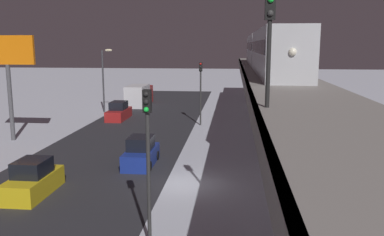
{
  "coord_description": "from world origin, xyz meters",
  "views": [
    {
      "loc": [
        -3.0,
        22.78,
        8.09
      ],
      "look_at": [
        0.75,
        -13.43,
        1.56
      ],
      "focal_mm": 38.06,
      "sensor_mm": 36.0,
      "label": 1
    }
  ],
  "objects_px": {
    "sedan_yellow": "(33,180)",
    "traffic_light_near": "(148,145)",
    "sedan_red": "(119,112)",
    "box_truck": "(139,95)",
    "rail_signal": "(269,31)",
    "subway_train": "(267,50)",
    "commercial_billboard": "(7,61)",
    "traffic_light_mid": "(201,84)",
    "sedan_blue": "(141,154)"
  },
  "relations": [
    {
      "from": "traffic_light_near",
      "to": "commercial_billboard",
      "type": "xyz_separation_m",
      "value": [
        15.58,
        -17.19,
        2.63
      ]
    },
    {
      "from": "traffic_light_near",
      "to": "commercial_billboard",
      "type": "height_order",
      "value": "commercial_billboard"
    },
    {
      "from": "sedan_red",
      "to": "box_truck",
      "type": "distance_m",
      "value": 10.75
    },
    {
      "from": "commercial_billboard",
      "to": "subway_train",
      "type": "bearing_deg",
      "value": -158.14
    },
    {
      "from": "rail_signal",
      "to": "traffic_light_near",
      "type": "distance_m",
      "value": 6.36
    },
    {
      "from": "subway_train",
      "to": "sedan_red",
      "type": "distance_m",
      "value": 17.35
    },
    {
      "from": "sedan_blue",
      "to": "commercial_billboard",
      "type": "height_order",
      "value": "commercial_billboard"
    },
    {
      "from": "traffic_light_near",
      "to": "traffic_light_mid",
      "type": "distance_m",
      "value": 25.48
    },
    {
      "from": "sedan_red",
      "to": "traffic_light_mid",
      "type": "bearing_deg",
      "value": 164.94
    },
    {
      "from": "box_truck",
      "to": "sedan_yellow",
      "type": "bearing_deg",
      "value": 93.39
    },
    {
      "from": "sedan_red",
      "to": "box_truck",
      "type": "relative_size",
      "value": 0.65
    },
    {
      "from": "sedan_red",
      "to": "box_truck",
      "type": "xyz_separation_m",
      "value": [
        0.2,
        -10.73,
        0.55
      ]
    },
    {
      "from": "subway_train",
      "to": "commercial_billboard",
      "type": "bearing_deg",
      "value": 21.86
    },
    {
      "from": "rail_signal",
      "to": "traffic_light_near",
      "type": "height_order",
      "value": "rail_signal"
    },
    {
      "from": "sedan_blue",
      "to": "traffic_light_mid",
      "type": "xyz_separation_m",
      "value": [
        -2.9,
        -14.41,
        3.41
      ]
    },
    {
      "from": "sedan_red",
      "to": "traffic_light_near",
      "type": "distance_m",
      "value": 29.68
    },
    {
      "from": "traffic_light_mid",
      "to": "sedan_red",
      "type": "bearing_deg",
      "value": -15.06
    },
    {
      "from": "rail_signal",
      "to": "commercial_billboard",
      "type": "xyz_separation_m",
      "value": [
        20.14,
        -17.75,
        -1.76
      ]
    },
    {
      "from": "commercial_billboard",
      "to": "sedan_yellow",
      "type": "bearing_deg",
      "value": 123.36
    },
    {
      "from": "sedan_red",
      "to": "traffic_light_near",
      "type": "bearing_deg",
      "value": 108.38
    },
    {
      "from": "subway_train",
      "to": "commercial_billboard",
      "type": "relative_size",
      "value": 4.14
    },
    {
      "from": "subway_train",
      "to": "rail_signal",
      "type": "height_order",
      "value": "rail_signal"
    },
    {
      "from": "sedan_blue",
      "to": "traffic_light_mid",
      "type": "bearing_deg",
      "value": 78.62
    },
    {
      "from": "sedan_red",
      "to": "rail_signal",
      "type": "bearing_deg",
      "value": 115.9
    },
    {
      "from": "rail_signal",
      "to": "box_truck",
      "type": "height_order",
      "value": "rail_signal"
    },
    {
      "from": "traffic_light_near",
      "to": "traffic_light_mid",
      "type": "xyz_separation_m",
      "value": [
        0.0,
        -25.48,
        0.0
      ]
    },
    {
      "from": "sedan_blue",
      "to": "sedan_yellow",
      "type": "distance_m",
      "value": 7.69
    },
    {
      "from": "rail_signal",
      "to": "box_truck",
      "type": "distance_m",
      "value": 42.34
    },
    {
      "from": "box_truck",
      "to": "commercial_billboard",
      "type": "relative_size",
      "value": 0.83
    },
    {
      "from": "subway_train",
      "to": "sedan_blue",
      "type": "distance_m",
      "value": 18.99
    },
    {
      "from": "subway_train",
      "to": "sedan_blue",
      "type": "height_order",
      "value": "subway_train"
    },
    {
      "from": "sedan_red",
      "to": "commercial_billboard",
      "type": "xyz_separation_m",
      "value": [
        6.28,
        10.79,
        6.03
      ]
    },
    {
      "from": "sedan_red",
      "to": "traffic_light_near",
      "type": "xyz_separation_m",
      "value": [
        -9.3,
        27.98,
        3.4
      ]
    },
    {
      "from": "traffic_light_mid",
      "to": "commercial_billboard",
      "type": "distance_m",
      "value": 17.85
    },
    {
      "from": "rail_signal",
      "to": "sedan_yellow",
      "type": "xyz_separation_m",
      "value": [
        12.06,
        -5.47,
        -7.79
      ]
    },
    {
      "from": "box_truck",
      "to": "subway_train",
      "type": "bearing_deg",
      "value": 141.71
    },
    {
      "from": "rail_signal",
      "to": "sedan_red",
      "type": "bearing_deg",
      "value": -64.1
    },
    {
      "from": "box_truck",
      "to": "traffic_light_near",
      "type": "distance_m",
      "value": 39.96
    },
    {
      "from": "traffic_light_mid",
      "to": "rail_signal",
      "type": "bearing_deg",
      "value": 99.93
    },
    {
      "from": "sedan_blue",
      "to": "sedan_red",
      "type": "height_order",
      "value": "same"
    },
    {
      "from": "sedan_yellow",
      "to": "traffic_light_near",
      "type": "bearing_deg",
      "value": 146.79
    },
    {
      "from": "box_truck",
      "to": "traffic_light_near",
      "type": "relative_size",
      "value": 1.16
    },
    {
      "from": "box_truck",
      "to": "traffic_light_mid",
      "type": "relative_size",
      "value": 1.16
    },
    {
      "from": "rail_signal",
      "to": "sedan_red",
      "type": "xyz_separation_m",
      "value": [
        13.86,
        -28.54,
        -7.79
      ]
    },
    {
      "from": "rail_signal",
      "to": "sedan_red",
      "type": "distance_m",
      "value": 32.67
    },
    {
      "from": "sedan_blue",
      "to": "commercial_billboard",
      "type": "xyz_separation_m",
      "value": [
        12.68,
        -6.12,
        6.04
      ]
    },
    {
      "from": "sedan_yellow",
      "to": "box_truck",
      "type": "relative_size",
      "value": 0.56
    },
    {
      "from": "subway_train",
      "to": "sedan_yellow",
      "type": "xyz_separation_m",
      "value": [
        14.03,
        21.15,
        -6.85
      ]
    },
    {
      "from": "box_truck",
      "to": "traffic_light_mid",
      "type": "distance_m",
      "value": 16.54
    },
    {
      "from": "traffic_light_near",
      "to": "commercial_billboard",
      "type": "distance_m",
      "value": 23.35
    }
  ]
}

